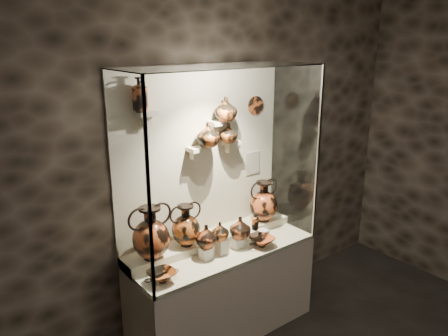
{
  "coord_description": "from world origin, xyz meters",
  "views": [
    {
      "loc": [
        -2.1,
        -0.57,
        2.61
      ],
      "look_at": [
        0.06,
        2.24,
        1.55
      ],
      "focal_mm": 35.0,
      "sensor_mm": 36.0,
      "label": 1
    }
  ],
  "objects_px": {
    "kylix_right": "(262,241)",
    "lekythos_tall": "(140,92)",
    "amphora_right": "(263,201)",
    "ovoid_vase_b": "(226,109)",
    "jug_a": "(206,236)",
    "jug_c": "(240,228)",
    "kylix_left": "(162,275)",
    "jug_b": "(220,231)",
    "lekythos_small": "(255,220)",
    "amphora_left": "(151,233)",
    "ovoid_vase_c": "(228,133)",
    "amphora_mid": "(186,225)",
    "ovoid_vase_a": "(208,135)"
  },
  "relations": [
    {
      "from": "kylix_right",
      "to": "lekythos_tall",
      "type": "height_order",
      "value": "lekythos_tall"
    },
    {
      "from": "amphora_right",
      "to": "ovoid_vase_b",
      "type": "bearing_deg",
      "value": 165.13
    },
    {
      "from": "jug_a",
      "to": "jug_c",
      "type": "xyz_separation_m",
      "value": [
        0.34,
        -0.03,
        -0.01
      ]
    },
    {
      "from": "kylix_left",
      "to": "jug_b",
      "type": "bearing_deg",
      "value": 15.91
    },
    {
      "from": "jug_c",
      "to": "lekythos_tall",
      "type": "relative_size",
      "value": 0.66
    },
    {
      "from": "amphora_right",
      "to": "lekythos_tall",
      "type": "xyz_separation_m",
      "value": [
        -1.19,
        0.1,
        1.12
      ]
    },
    {
      "from": "jug_b",
      "to": "kylix_left",
      "type": "xyz_separation_m",
      "value": [
        -0.62,
        -0.09,
        -0.16
      ]
    },
    {
      "from": "lekythos_small",
      "to": "amphora_left",
      "type": "bearing_deg",
      "value": -166.4
    },
    {
      "from": "kylix_right",
      "to": "ovoid_vase_b",
      "type": "distance_m",
      "value": 1.2
    },
    {
      "from": "ovoid_vase_b",
      "to": "jug_b",
      "type": "bearing_deg",
      "value": -123.03
    },
    {
      "from": "kylix_right",
      "to": "ovoid_vase_c",
      "type": "bearing_deg",
      "value": 112.98
    },
    {
      "from": "jug_a",
      "to": "ovoid_vase_c",
      "type": "distance_m",
      "value": 0.92
    },
    {
      "from": "amphora_mid",
      "to": "ovoid_vase_a",
      "type": "xyz_separation_m",
      "value": [
        0.27,
        0.05,
        0.74
      ]
    },
    {
      "from": "lekythos_small",
      "to": "kylix_left",
      "type": "distance_m",
      "value": 1.02
    },
    {
      "from": "jug_a",
      "to": "jug_c",
      "type": "bearing_deg",
      "value": -27.61
    },
    {
      "from": "amphora_right",
      "to": "jug_c",
      "type": "bearing_deg",
      "value": -163.32
    },
    {
      "from": "jug_c",
      "to": "ovoid_vase_a",
      "type": "xyz_separation_m",
      "value": [
        -0.15,
        0.26,
        0.8
      ]
    },
    {
      "from": "amphora_left",
      "to": "lekythos_small",
      "type": "distance_m",
      "value": 0.97
    },
    {
      "from": "kylix_left",
      "to": "ovoid_vase_c",
      "type": "height_order",
      "value": "ovoid_vase_c"
    },
    {
      "from": "lekythos_tall",
      "to": "ovoid_vase_b",
      "type": "height_order",
      "value": "lekythos_tall"
    },
    {
      "from": "jug_b",
      "to": "kylix_left",
      "type": "height_order",
      "value": "jug_b"
    },
    {
      "from": "jug_a",
      "to": "kylix_left",
      "type": "xyz_separation_m",
      "value": [
        -0.49,
        -0.11,
        -0.14
      ]
    },
    {
      "from": "jug_b",
      "to": "ovoid_vase_a",
      "type": "xyz_separation_m",
      "value": [
        0.06,
        0.24,
        0.78
      ]
    },
    {
      "from": "jug_c",
      "to": "kylix_left",
      "type": "bearing_deg",
      "value": -161.65
    },
    {
      "from": "lekythos_small",
      "to": "lekythos_tall",
      "type": "height_order",
      "value": "lekythos_tall"
    },
    {
      "from": "kylix_right",
      "to": "amphora_mid",
      "type": "bearing_deg",
      "value": 162.31
    },
    {
      "from": "amphora_left",
      "to": "lekythos_tall",
      "type": "distance_m",
      "value": 1.1
    },
    {
      "from": "lekythos_small",
      "to": "ovoid_vase_a",
      "type": "distance_m",
      "value": 0.89
    },
    {
      "from": "kylix_left",
      "to": "ovoid_vase_b",
      "type": "bearing_deg",
      "value": 28.47
    },
    {
      "from": "jug_c",
      "to": "amphora_right",
      "type": "bearing_deg",
      "value": 36.19
    },
    {
      "from": "amphora_mid",
      "to": "lekythos_small",
      "type": "bearing_deg",
      "value": -13.71
    },
    {
      "from": "lekythos_tall",
      "to": "ovoid_vase_c",
      "type": "height_order",
      "value": "lekythos_tall"
    },
    {
      "from": "lekythos_small",
      "to": "kylix_right",
      "type": "distance_m",
      "value": 0.19
    },
    {
      "from": "jug_a",
      "to": "ovoid_vase_c",
      "type": "height_order",
      "value": "ovoid_vase_c"
    },
    {
      "from": "lekythos_small",
      "to": "kylix_right",
      "type": "bearing_deg",
      "value": -70.45
    },
    {
      "from": "amphora_left",
      "to": "amphora_right",
      "type": "distance_m",
      "value": 1.22
    },
    {
      "from": "amphora_mid",
      "to": "ovoid_vase_c",
      "type": "distance_m",
      "value": 0.88
    },
    {
      "from": "amphora_left",
      "to": "jug_b",
      "type": "relative_size",
      "value": 2.77
    },
    {
      "from": "amphora_left",
      "to": "ovoid_vase_c",
      "type": "bearing_deg",
      "value": 9.49
    },
    {
      "from": "amphora_left",
      "to": "jug_c",
      "type": "bearing_deg",
      "value": -9.84
    },
    {
      "from": "jug_b",
      "to": "amphora_left",
      "type": "bearing_deg",
      "value": 143.1
    },
    {
      "from": "jug_b",
      "to": "lekythos_small",
      "type": "bearing_deg",
      "value": -22.72
    },
    {
      "from": "lekythos_small",
      "to": "lekythos_tall",
      "type": "distance_m",
      "value": 1.52
    },
    {
      "from": "amphora_right",
      "to": "ovoid_vase_c",
      "type": "height_order",
      "value": "ovoid_vase_c"
    },
    {
      "from": "amphora_mid",
      "to": "kylix_left",
      "type": "xyz_separation_m",
      "value": [
        -0.4,
        -0.29,
        -0.2
      ]
    },
    {
      "from": "amphora_right",
      "to": "jug_b",
      "type": "xyz_separation_m",
      "value": [
        -0.66,
        -0.18,
        -0.06
      ]
    },
    {
      "from": "amphora_mid",
      "to": "kylix_right",
      "type": "bearing_deg",
      "value": -22.7
    },
    {
      "from": "jug_b",
      "to": "kylix_left",
      "type": "relative_size",
      "value": 0.6
    },
    {
      "from": "jug_a",
      "to": "ovoid_vase_b",
      "type": "xyz_separation_m",
      "value": [
        0.38,
        0.23,
        0.99
      ]
    },
    {
      "from": "lekythos_tall",
      "to": "kylix_left",
      "type": "bearing_deg",
      "value": -96.89
    }
  ]
}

